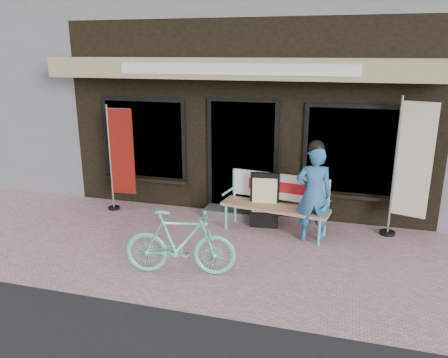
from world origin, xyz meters
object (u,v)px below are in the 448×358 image
(bicycle, at_px, (180,243))
(nobori_cream, at_px, (410,168))
(bench, at_px, (277,199))
(person, at_px, (314,193))
(menu_stand, at_px, (265,200))
(nobori_red, at_px, (120,157))

(bicycle, distance_m, nobori_cream, 3.90)
(bench, xyz_separation_m, person, (0.64, -0.25, 0.25))
(nobori_cream, distance_m, menu_stand, 2.44)
(nobori_red, height_order, menu_stand, nobori_red)
(person, bearing_deg, bench, 150.06)
(nobori_cream, bearing_deg, bicycle, -128.05)
(menu_stand, bearing_deg, bench, -27.00)
(bicycle, height_order, menu_stand, menu_stand)
(bicycle, bearing_deg, person, -56.11)
(bench, relative_size, nobori_cream, 0.80)
(nobori_red, height_order, nobori_cream, nobori_cream)
(nobori_cream, bearing_deg, nobori_red, -162.03)
(nobori_red, xyz_separation_m, menu_stand, (2.85, -0.14, -0.55))
(bench, xyz_separation_m, nobori_cream, (2.11, 0.28, 0.63))
(nobori_cream, xyz_separation_m, menu_stand, (-2.33, -0.20, -0.70))
(bicycle, bearing_deg, menu_stand, -33.10)
(bicycle, relative_size, nobori_cream, 0.66)
(nobori_red, relative_size, nobori_cream, 0.88)
(person, height_order, bicycle, person)
(nobori_cream, bearing_deg, menu_stand, -157.81)
(menu_stand, bearing_deg, bicycle, -119.63)
(nobori_red, distance_m, nobori_cream, 5.19)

